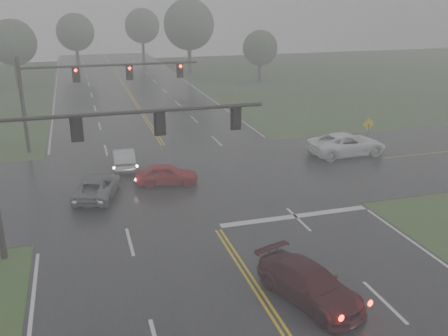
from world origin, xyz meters
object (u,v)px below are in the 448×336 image
object	(u,v)px
pickup_white	(346,155)
signal_gantry_near	(81,145)
sedan_silver	(124,167)
sedan_red	(167,185)
car_grey	(98,197)
signal_gantry_far	(79,83)
sedan_maroon	(308,300)

from	to	relation	value
pickup_white	signal_gantry_near	size ratio (longest dim) A/B	0.47
sedan_silver	signal_gantry_near	xyz separation A→B (m)	(-2.80, -11.35, 5.10)
sedan_red	signal_gantry_near	size ratio (longest dim) A/B	0.32
car_grey	pickup_white	bearing A→B (deg)	-153.60
sedan_red	car_grey	bearing A→B (deg)	112.33
sedan_red	car_grey	world-z (taller)	sedan_red
sedan_silver	car_grey	size ratio (longest dim) A/B	0.88
sedan_silver	pickup_white	bearing A→B (deg)	175.77
signal_gantry_far	sedan_maroon	bearing A→B (deg)	-72.26
sedan_maroon	pickup_white	world-z (taller)	pickup_white
signal_gantry_near	sedan_red	bearing A→B (deg)	54.77
sedan_red	signal_gantry_far	world-z (taller)	signal_gantry_far
sedan_maroon	signal_gantry_near	size ratio (longest dim) A/B	0.39
signal_gantry_far	sedan_silver	bearing A→B (deg)	-66.80
car_grey	pickup_white	xyz separation A→B (m)	(18.52, 3.19, 0.00)
sedan_maroon	sedan_silver	size ratio (longest dim) A/B	1.18
sedan_red	sedan_silver	world-z (taller)	sedan_silver
sedan_silver	signal_gantry_far	distance (m)	8.03
sedan_maroon	sedan_red	size ratio (longest dim) A/B	1.23
car_grey	sedan_silver	bearing A→B (deg)	-95.77
signal_gantry_near	signal_gantry_far	world-z (taller)	signal_gantry_near
car_grey	pickup_white	world-z (taller)	pickup_white
sedan_maroon	signal_gantry_far	size ratio (longest dim) A/B	0.36
signal_gantry_near	signal_gantry_far	size ratio (longest dim) A/B	0.93
pickup_white	signal_gantry_far	bearing A→B (deg)	66.12
sedan_maroon	sedan_red	xyz separation A→B (m)	(-3.04, 14.23, 0.00)
sedan_maroon	sedan_silver	world-z (taller)	sedan_maroon
car_grey	signal_gantry_far	size ratio (longest dim) A/B	0.35
car_grey	signal_gantry_far	world-z (taller)	signal_gantry_far
sedan_maroon	sedan_red	bearing A→B (deg)	83.33
sedan_silver	car_grey	distance (m)	5.47
sedan_red	signal_gantry_near	world-z (taller)	signal_gantry_near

